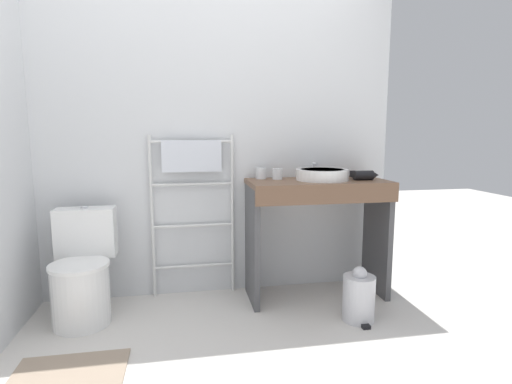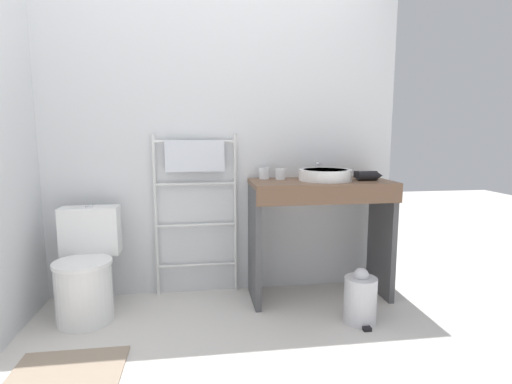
{
  "view_description": "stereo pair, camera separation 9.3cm",
  "coord_description": "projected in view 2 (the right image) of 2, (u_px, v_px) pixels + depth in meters",
  "views": [
    {
      "loc": [
        -0.23,
        -1.75,
        1.22
      ],
      "look_at": [
        0.2,
        0.59,
        0.87
      ],
      "focal_mm": 28.0,
      "sensor_mm": 36.0,
      "label": 1
    },
    {
      "loc": [
        -0.14,
        -1.77,
        1.22
      ],
      "look_at": [
        0.2,
        0.59,
        0.87
      ],
      "focal_mm": 28.0,
      "sensor_mm": 36.0,
      "label": 2
    }
  ],
  "objects": [
    {
      "name": "cup_near_wall",
      "position": [
        264.0,
        173.0,
        2.98
      ],
      "size": [
        0.08,
        0.08,
        0.08
      ],
      "color": "white",
      "rests_on": "vanity_counter"
    },
    {
      "name": "vanity_counter",
      "position": [
        320.0,
        219.0,
        2.9
      ],
      "size": [
        1.01,
        0.48,
        0.88
      ],
      "color": "brown",
      "rests_on": "ground_plane"
    },
    {
      "name": "bath_mat",
      "position": [
        69.0,
        369.0,
        2.07
      ],
      "size": [
        0.56,
        0.36,
        0.01
      ],
      "primitive_type": "cube",
      "color": "gray",
      "rests_on": "ground_plane"
    },
    {
      "name": "toilet",
      "position": [
        86.0,
        273.0,
        2.63
      ],
      "size": [
        0.39,
        0.5,
        0.73
      ],
      "color": "white",
      "rests_on": "ground_plane"
    },
    {
      "name": "towel_radiator",
      "position": [
        195.0,
        178.0,
        2.94
      ],
      "size": [
        0.62,
        0.06,
        1.21
      ],
      "color": "silver",
      "rests_on": "ground_plane"
    },
    {
      "name": "wall_back",
      "position": [
        217.0,
        138.0,
        3.03
      ],
      "size": [
        2.76,
        0.12,
        2.36
      ],
      "primitive_type": "cube",
      "color": "silver",
      "rests_on": "ground_plane"
    },
    {
      "name": "cup_near_edge",
      "position": [
        280.0,
        174.0,
        2.94
      ],
      "size": [
        0.07,
        0.07,
        0.08
      ],
      "color": "white",
      "rests_on": "vanity_counter"
    },
    {
      "name": "hair_dryer",
      "position": [
        368.0,
        176.0,
        2.88
      ],
      "size": [
        0.19,
        0.16,
        0.07
      ],
      "color": "black",
      "rests_on": "vanity_counter"
    },
    {
      "name": "sink_basin",
      "position": [
        325.0,
        175.0,
        2.88
      ],
      "size": [
        0.38,
        0.38,
        0.08
      ],
      "color": "white",
      "rests_on": "vanity_counter"
    },
    {
      "name": "faucet",
      "position": [
        318.0,
        167.0,
        3.06
      ],
      "size": [
        0.02,
        0.1,
        0.12
      ],
      "color": "silver",
      "rests_on": "vanity_counter"
    },
    {
      "name": "trash_bin",
      "position": [
        360.0,
        299.0,
        2.57
      ],
      "size": [
        0.21,
        0.24,
        0.37
      ],
      "color": "silver",
      "rests_on": "ground_plane"
    }
  ]
}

